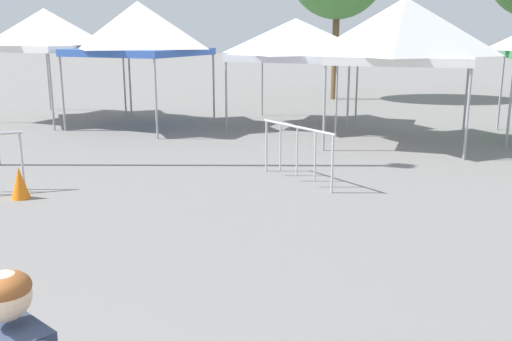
# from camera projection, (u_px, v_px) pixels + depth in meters

# --- Properties ---
(canopy_tent_behind_right) EXTENTS (3.73, 3.73, 3.51)m
(canopy_tent_behind_right) POSITION_uv_depth(u_px,v_px,m) (45.00, 30.00, 18.27)
(canopy_tent_behind_right) COLOR #9E9EA3
(canopy_tent_behind_right) RESTS_ON ground
(canopy_tent_behind_left) EXTENTS (3.50, 3.50, 3.65)m
(canopy_tent_behind_left) POSITION_uv_depth(u_px,v_px,m) (139.00, 29.00, 16.79)
(canopy_tent_behind_left) COLOR #9E9EA3
(canopy_tent_behind_left) RESTS_ON ground
(canopy_tent_far_left) EXTENTS (3.50, 3.50, 3.18)m
(canopy_tent_far_left) POSITION_uv_depth(u_px,v_px,m) (296.00, 40.00, 17.16)
(canopy_tent_far_left) COLOR #9E9EA3
(canopy_tent_far_left) RESTS_ON ground
(canopy_tent_behind_center) EXTENTS (3.52, 3.52, 3.61)m
(canopy_tent_behind_center) POSITION_uv_depth(u_px,v_px,m) (404.00, 31.00, 14.22)
(canopy_tent_behind_center) COLOR #9E9EA3
(canopy_tent_behind_center) RESTS_ON ground
(crowd_barrier_mid_lot) EXTENTS (1.77, 1.21, 1.08)m
(crowd_barrier_mid_lot) POSITION_uv_depth(u_px,v_px,m) (297.00, 143.00, 10.89)
(crowd_barrier_mid_lot) COLOR #B7BABF
(crowd_barrier_mid_lot) RESTS_ON ground
(traffic_cone_near_barrier) EXTENTS (0.32, 0.32, 0.55)m
(traffic_cone_near_barrier) POSITION_uv_depth(u_px,v_px,m) (20.00, 183.00, 9.86)
(traffic_cone_near_barrier) COLOR orange
(traffic_cone_near_barrier) RESTS_ON ground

